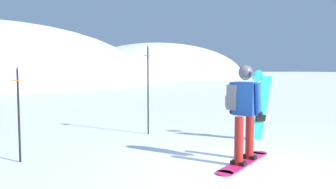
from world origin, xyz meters
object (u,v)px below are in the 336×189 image
spare_snowboard (261,105)px  piste_marker_near (148,84)px  snowboarder_main (243,111)px  piste_marker_far (19,107)px

spare_snowboard → piste_marker_near: bearing=139.0°
snowboarder_main → spare_snowboard: bearing=41.8°
piste_marker_far → snowboarder_main: bearing=-24.4°
spare_snowboard → piste_marker_near: size_ratio=0.73×
piste_marker_near → piste_marker_far: size_ratio=1.31×
piste_marker_near → piste_marker_far: piste_marker_near is taller
snowboarder_main → spare_snowboard: 1.96m
spare_snowboard → piste_marker_far: bearing=176.4°
piste_marker_far → spare_snowboard: bearing=-3.6°
snowboarder_main → spare_snowboard: size_ratio=1.05×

